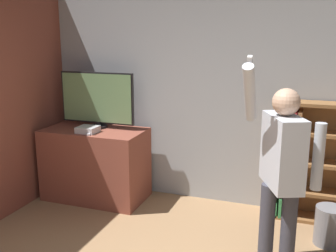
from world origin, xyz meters
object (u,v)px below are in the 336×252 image
Objects in this scene: waste_bin at (329,226)px; bookshelf at (314,162)px; television at (97,99)px; game_console at (88,130)px; person at (282,164)px.

bookshelf is at bearing 108.83° from waste_bin.
television is at bearing -176.20° from bookshelf.
waste_bin is at bearing -71.17° from bookshelf.
person reaches higher than game_console.
bookshelf is at bearing 9.67° from game_console.
person reaches higher than television.
game_console is 2.39m from person.
bookshelf is at bearing 3.80° from television.
game_console is 2.83m from waste_bin.
bookshelf is 1.25m from person.
game_console reaches higher than waste_bin.
person is at bearing -17.98° from game_console.
television is 2.63m from bookshelf.
television is at bearing 172.71° from waste_bin.
game_console is at bearing -170.33° from bookshelf.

